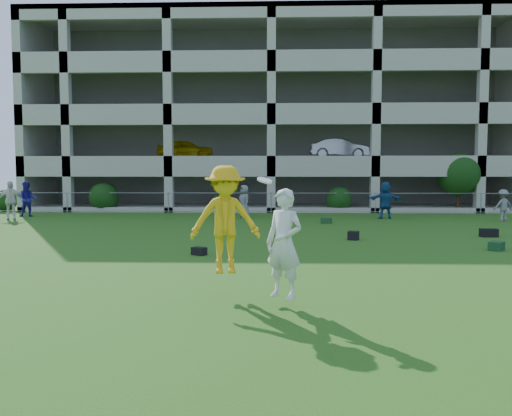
{
  "coord_description": "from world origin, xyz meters",
  "views": [
    {
      "loc": [
        0.07,
        -9.86,
        2.3
      ],
      "look_at": [
        -0.35,
        3.0,
        1.4
      ],
      "focal_mm": 35.0,
      "sensor_mm": 36.0,
      "label": 1
    }
  ],
  "objects_px": {
    "bystander_a": "(27,199)",
    "bystander_c": "(244,202)",
    "bystander_d": "(385,200)",
    "bystander_f": "(503,205)",
    "frisbee_contest": "(239,225)",
    "bystander_b": "(10,200)",
    "parking_garage": "(272,123)",
    "crate_d": "(353,236)"
  },
  "relations": [
    {
      "from": "bystander_a",
      "to": "bystander_c",
      "type": "distance_m",
      "value": 11.47
    },
    {
      "from": "bystander_d",
      "to": "bystander_f",
      "type": "relative_size",
      "value": 1.23
    },
    {
      "from": "bystander_f",
      "to": "frisbee_contest",
      "type": "relative_size",
      "value": 0.67
    },
    {
      "from": "bystander_c",
      "to": "bystander_f",
      "type": "height_order",
      "value": "bystander_c"
    },
    {
      "from": "bystander_b",
      "to": "parking_garage",
      "type": "bearing_deg",
      "value": 19.62
    },
    {
      "from": "bystander_c",
      "to": "frisbee_contest",
      "type": "height_order",
      "value": "frisbee_contest"
    },
    {
      "from": "bystander_c",
      "to": "frisbee_contest",
      "type": "xyz_separation_m",
      "value": [
        0.82,
        -16.52,
        0.52
      ]
    },
    {
      "from": "bystander_f",
      "to": "crate_d",
      "type": "bearing_deg",
      "value": 28.05
    },
    {
      "from": "bystander_a",
      "to": "bystander_b",
      "type": "xyz_separation_m",
      "value": [
        -0.02,
        -1.69,
        0.03
      ]
    },
    {
      "from": "crate_d",
      "to": "bystander_d",
      "type": "bearing_deg",
      "value": 70.33
    },
    {
      "from": "bystander_a",
      "to": "bystander_c",
      "type": "height_order",
      "value": "bystander_a"
    },
    {
      "from": "bystander_a",
      "to": "frisbee_contest",
      "type": "distance_m",
      "value": 20.86
    },
    {
      "from": "bystander_d",
      "to": "parking_garage",
      "type": "height_order",
      "value": "parking_garage"
    },
    {
      "from": "bystander_a",
      "to": "parking_garage",
      "type": "bearing_deg",
      "value": 22.05
    },
    {
      "from": "bystander_f",
      "to": "crate_d",
      "type": "xyz_separation_m",
      "value": [
        -8.24,
        -6.97,
        -0.61
      ]
    },
    {
      "from": "bystander_c",
      "to": "frisbee_contest",
      "type": "distance_m",
      "value": 16.55
    },
    {
      "from": "crate_d",
      "to": "parking_garage",
      "type": "relative_size",
      "value": 0.01
    },
    {
      "from": "bystander_f",
      "to": "parking_garage",
      "type": "xyz_separation_m",
      "value": [
        -11.11,
        13.38,
        5.25
      ]
    },
    {
      "from": "frisbee_contest",
      "to": "crate_d",
      "type": "bearing_deg",
      "value": 67.53
    },
    {
      "from": "frisbee_contest",
      "to": "parking_garage",
      "type": "relative_size",
      "value": 0.08
    },
    {
      "from": "bystander_c",
      "to": "crate_d",
      "type": "relative_size",
      "value": 4.85
    },
    {
      "from": "bystander_b",
      "to": "bystander_c",
      "type": "height_order",
      "value": "bystander_b"
    },
    {
      "from": "bystander_f",
      "to": "parking_garage",
      "type": "bearing_deg",
      "value": -62.49
    },
    {
      "from": "parking_garage",
      "to": "crate_d",
      "type": "bearing_deg",
      "value": -81.96
    },
    {
      "from": "crate_d",
      "to": "frisbee_contest",
      "type": "distance_m",
      "value": 9.02
    },
    {
      "from": "bystander_a",
      "to": "crate_d",
      "type": "bearing_deg",
      "value": -49.16
    },
    {
      "from": "bystander_d",
      "to": "frisbee_contest",
      "type": "relative_size",
      "value": 0.82
    },
    {
      "from": "crate_d",
      "to": "frisbee_contest",
      "type": "xyz_separation_m",
      "value": [
        -3.41,
        -8.25,
        1.22
      ]
    },
    {
      "from": "bystander_c",
      "to": "parking_garage",
      "type": "relative_size",
      "value": 0.06
    },
    {
      "from": "bystander_f",
      "to": "parking_garage",
      "type": "height_order",
      "value": "parking_garage"
    },
    {
      "from": "bystander_b",
      "to": "bystander_f",
      "type": "bearing_deg",
      "value": -26.53
    },
    {
      "from": "bystander_a",
      "to": "bystander_f",
      "type": "height_order",
      "value": "bystander_a"
    },
    {
      "from": "bystander_f",
      "to": "parking_garage",
      "type": "distance_m",
      "value": 18.17
    },
    {
      "from": "bystander_b",
      "to": "bystander_d",
      "type": "height_order",
      "value": "bystander_b"
    },
    {
      "from": "bystander_d",
      "to": "crate_d",
      "type": "height_order",
      "value": "bystander_d"
    },
    {
      "from": "bystander_d",
      "to": "bystander_b",
      "type": "bearing_deg",
      "value": 5.71
    },
    {
      "from": "bystander_a",
      "to": "crate_d",
      "type": "height_order",
      "value": "bystander_a"
    },
    {
      "from": "bystander_c",
      "to": "parking_garage",
      "type": "distance_m",
      "value": 13.21
    },
    {
      "from": "bystander_a",
      "to": "bystander_c",
      "type": "relative_size",
      "value": 1.1
    },
    {
      "from": "parking_garage",
      "to": "bystander_a",
      "type": "bearing_deg",
      "value": -137.47
    },
    {
      "from": "bystander_c",
      "to": "parking_garage",
      "type": "height_order",
      "value": "parking_garage"
    },
    {
      "from": "bystander_a",
      "to": "bystander_b",
      "type": "relative_size",
      "value": 0.97
    }
  ]
}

